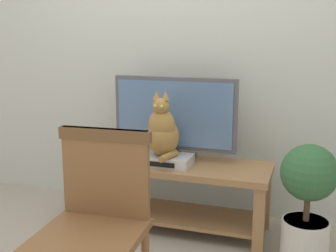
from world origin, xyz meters
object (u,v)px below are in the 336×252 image
at_px(tv, 175,116).
at_px(media_box, 163,160).
at_px(book_stack, 107,149).
at_px(potted_plant, 308,197).
at_px(wooden_chair, 96,213).
at_px(tv_stand, 170,183).
at_px(cat, 163,132).

xyz_separation_m(tv, media_box, (-0.03, -0.16, -0.28)).
bearing_deg(book_stack, tv, 8.25).
xyz_separation_m(tv, potted_plant, (0.93, -0.28, -0.39)).
xyz_separation_m(tv, wooden_chair, (-0.02, -1.17, -0.26)).
relative_size(wooden_chair, book_stack, 4.01).
bearing_deg(tv, book_stack, -171.75).
distance_m(tv, media_box, 0.32).
distance_m(tv_stand, potted_plant, 0.95).
relative_size(cat, potted_plant, 0.62).
distance_m(tv_stand, book_stack, 0.54).
xyz_separation_m(tv_stand, wooden_chair, (-0.02, -1.07, 0.21)).
bearing_deg(book_stack, tv_stand, -3.21).
bearing_deg(tv_stand, wooden_chair, -91.09).
relative_size(media_box, book_stack, 1.70).
xyz_separation_m(tv_stand, tv, (0.00, 0.10, 0.46)).
bearing_deg(potted_plant, cat, 173.57).
bearing_deg(cat, potted_plant, -6.43).
relative_size(cat, wooden_chair, 0.49).
distance_m(media_box, cat, 0.20).
xyz_separation_m(media_box, book_stack, (-0.47, 0.09, 0.01)).
height_order(media_box, potted_plant, potted_plant).
relative_size(wooden_chair, potted_plant, 1.26).
relative_size(tv, media_box, 2.27).
bearing_deg(wooden_chair, tv, 89.00).
distance_m(tv, book_stack, 0.57).
height_order(cat, potted_plant, cat).
distance_m(tv, cat, 0.19).
bearing_deg(media_box, book_stack, 169.22).
xyz_separation_m(tv_stand, cat, (-0.03, -0.07, 0.39)).
xyz_separation_m(cat, potted_plant, (0.96, -0.11, -0.31)).
height_order(tv, book_stack, tv).
height_order(media_box, wooden_chair, wooden_chair).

